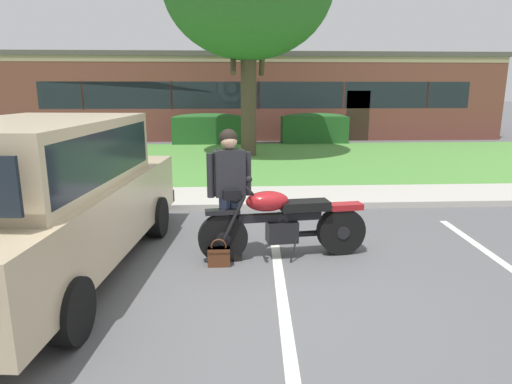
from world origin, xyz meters
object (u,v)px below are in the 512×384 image
(rider_person, at_px, (229,185))
(brick_building, at_px, (253,95))
(motorcycle, at_px, (290,222))
(handbag, at_px, (219,255))
(parked_suv_adjacent, at_px, (44,198))
(hedge_left, at_px, (208,128))
(hedge_center_left, at_px, (314,128))

(rider_person, bearing_deg, brick_building, 86.26)
(motorcycle, xyz_separation_m, rider_person, (-0.79, -0.02, 0.51))
(handbag, bearing_deg, brick_building, 85.86)
(motorcycle, bearing_deg, parked_suv_adjacent, -171.34)
(handbag, distance_m, parked_suv_adjacent, 2.17)
(handbag, xyz_separation_m, hedge_left, (-0.75, 12.50, 0.51))
(motorcycle, xyz_separation_m, parked_suv_adjacent, (-2.94, -0.45, 0.48))
(handbag, xyz_separation_m, hedge_center_left, (3.48, 12.50, 0.51))
(rider_person, bearing_deg, hedge_center_left, 74.77)
(motorcycle, relative_size, hedge_center_left, 0.86)
(handbag, height_order, brick_building, brick_building)
(hedge_left, height_order, hedge_center_left, same)
(motorcycle, distance_m, hedge_left, 12.35)
(hedge_center_left, bearing_deg, brick_building, 111.41)
(hedge_center_left, height_order, brick_building, brick_building)
(hedge_left, bearing_deg, handbag, -86.55)
(handbag, distance_m, hedge_center_left, 12.99)
(motorcycle, height_order, hedge_left, hedge_left)
(brick_building, bearing_deg, parked_suv_adjacent, -100.30)
(motorcycle, distance_m, brick_building, 17.83)
(handbag, bearing_deg, rider_person, 60.10)
(motorcycle, bearing_deg, brick_building, 88.80)
(rider_person, distance_m, brick_building, 17.86)
(parked_suv_adjacent, relative_size, brick_building, 0.23)
(parked_suv_adjacent, relative_size, hedge_left, 1.79)
(motorcycle, distance_m, handbag, 1.03)
(rider_person, distance_m, handbag, 0.89)
(parked_suv_adjacent, relative_size, hedge_center_left, 1.91)
(hedge_left, distance_m, brick_building, 6.04)
(hedge_center_left, bearing_deg, parked_suv_adjacent, -113.40)
(hedge_center_left, xyz_separation_m, brick_building, (-2.17, 5.55, 1.19))
(motorcycle, relative_size, parked_suv_adjacent, 0.45)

